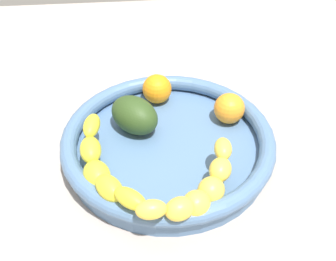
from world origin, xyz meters
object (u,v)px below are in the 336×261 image
object	(u,v)px
fruit_bowl	(168,144)
banana_draped_left	(101,168)
orange_mid_left	(157,89)
avocado_dark	(134,115)
orange_front	(229,108)
banana_draped_right	(199,190)

from	to	relation	value
fruit_bowl	banana_draped_left	bearing A→B (deg)	35.28
fruit_bowl	orange_mid_left	xyz separation A→B (cm)	(0.85, -11.86, 2.36)
banana_draped_left	avocado_dark	xyz separation A→B (cm)	(-5.09, -11.53, -0.05)
fruit_bowl	orange_mid_left	distance (cm)	12.12
fruit_bowl	orange_mid_left	bearing A→B (deg)	-85.91
banana_draped_left	avocado_dark	bearing A→B (deg)	-113.80
orange_mid_left	avocado_dark	distance (cm)	8.62
orange_front	orange_mid_left	world-z (taller)	same
banana_draped_right	banana_draped_left	bearing A→B (deg)	-22.92
fruit_bowl	banana_draped_left	size ratio (longest dim) A/B	1.67
banana_draped_right	avocado_dark	world-z (taller)	avocado_dark
banana_draped_left	orange_front	xyz separation A→B (cm)	(-20.91, -12.33, -0.44)
banana_draped_left	banana_draped_right	size ratio (longest dim) A/B	1.39
banana_draped_left	orange_mid_left	distance (cm)	21.19
banana_draped_left	avocado_dark	size ratio (longest dim) A/B	2.33
orange_front	banana_draped_right	bearing A→B (deg)	66.43
banana_draped_left	orange_mid_left	size ratio (longest dim) A/B	3.91
orange_mid_left	avocado_dark	size ratio (longest dim) A/B	0.60
banana_draped_left	banana_draped_right	distance (cm)	14.24
orange_front	banana_draped_left	bearing A→B (deg)	30.53
banana_draped_right	orange_mid_left	xyz separation A→B (cm)	(3.81, -24.58, -0.68)
fruit_bowl	banana_draped_right	size ratio (longest dim) A/B	2.33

